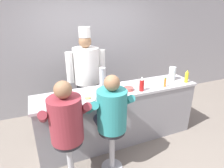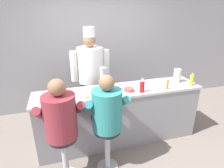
{
  "view_description": "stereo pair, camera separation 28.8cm",
  "coord_description": "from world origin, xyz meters",
  "px_view_note": "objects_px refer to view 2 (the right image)",
  "views": [
    {
      "loc": [
        -1.17,
        -2.21,
        2.15
      ],
      "look_at": [
        -0.14,
        0.26,
        1.08
      ],
      "focal_mm": 30.0,
      "sensor_mm": 36.0,
      "label": 1
    },
    {
      "loc": [
        -0.9,
        -2.31,
        2.15
      ],
      "look_at": [
        -0.14,
        0.26,
        1.08
      ],
      "focal_mm": 30.0,
      "sensor_mm": 36.0,
      "label": 2
    }
  ],
  "objects_px": {
    "coffee_mug_white": "(117,88)",
    "cup_stack_steel": "(103,78)",
    "coffee_mug_blue": "(101,90)",
    "diner_seated_teal": "(106,113)",
    "cook_in_whites_near": "(91,73)",
    "hot_sauce_bottle_orange": "(167,85)",
    "diner_seated_maroon": "(61,119)",
    "cereal_bowl": "(129,90)",
    "ketchup_bottle_red": "(142,85)",
    "mustard_bottle_yellow": "(192,79)",
    "water_pitcher_clear": "(177,76)",
    "breakfast_plate": "(86,98)"
  },
  "relations": [
    {
      "from": "coffee_mug_blue",
      "to": "diner_seated_maroon",
      "type": "xyz_separation_m",
      "value": [
        -0.63,
        -0.47,
        -0.11
      ]
    },
    {
      "from": "ketchup_bottle_red",
      "to": "breakfast_plate",
      "type": "relative_size",
      "value": 1.08
    },
    {
      "from": "cereal_bowl",
      "to": "ketchup_bottle_red",
      "type": "bearing_deg",
      "value": -28.13
    },
    {
      "from": "diner_seated_maroon",
      "to": "cook_in_whites_near",
      "type": "relative_size",
      "value": 0.77
    },
    {
      "from": "water_pitcher_clear",
      "to": "coffee_mug_blue",
      "type": "distance_m",
      "value": 1.38
    },
    {
      "from": "diner_seated_maroon",
      "to": "cereal_bowl",
      "type": "bearing_deg",
      "value": 22.34
    },
    {
      "from": "mustard_bottle_yellow",
      "to": "cook_in_whites_near",
      "type": "xyz_separation_m",
      "value": [
        -1.54,
        0.91,
        -0.03
      ]
    },
    {
      "from": "breakfast_plate",
      "to": "water_pitcher_clear",
      "type": "bearing_deg",
      "value": 7.16
    },
    {
      "from": "ketchup_bottle_red",
      "to": "coffee_mug_white",
      "type": "height_order",
      "value": "ketchup_bottle_red"
    },
    {
      "from": "hot_sauce_bottle_orange",
      "to": "diner_seated_teal",
      "type": "height_order",
      "value": "diner_seated_teal"
    },
    {
      "from": "mustard_bottle_yellow",
      "to": "coffee_mug_white",
      "type": "xyz_separation_m",
      "value": [
        -1.26,
        0.14,
        -0.06
      ]
    },
    {
      "from": "mustard_bottle_yellow",
      "to": "cereal_bowl",
      "type": "relative_size",
      "value": 1.44
    },
    {
      "from": "mustard_bottle_yellow",
      "to": "diner_seated_maroon",
      "type": "relative_size",
      "value": 0.15
    },
    {
      "from": "cook_in_whites_near",
      "to": "hot_sauce_bottle_orange",
      "type": "bearing_deg",
      "value": -41.02
    },
    {
      "from": "water_pitcher_clear",
      "to": "coffee_mug_blue",
      "type": "bearing_deg",
      "value": -176.29
    },
    {
      "from": "coffee_mug_blue",
      "to": "cup_stack_steel",
      "type": "height_order",
      "value": "cup_stack_steel"
    },
    {
      "from": "mustard_bottle_yellow",
      "to": "cup_stack_steel",
      "type": "bearing_deg",
      "value": 169.72
    },
    {
      "from": "cereal_bowl",
      "to": "diner_seated_maroon",
      "type": "distance_m",
      "value": 1.15
    },
    {
      "from": "ketchup_bottle_red",
      "to": "diner_seated_maroon",
      "type": "relative_size",
      "value": 0.17
    },
    {
      "from": "diner_seated_maroon",
      "to": "diner_seated_teal",
      "type": "relative_size",
      "value": 1.01
    },
    {
      "from": "diner_seated_teal",
      "to": "ketchup_bottle_red",
      "type": "bearing_deg",
      "value": 27.43
    },
    {
      "from": "water_pitcher_clear",
      "to": "coffee_mug_white",
      "type": "xyz_separation_m",
      "value": [
        -1.11,
        -0.07,
        -0.07
      ]
    },
    {
      "from": "diner_seated_teal",
      "to": "cereal_bowl",
      "type": "bearing_deg",
      "value": 42.3
    },
    {
      "from": "coffee_mug_white",
      "to": "diner_seated_maroon",
      "type": "height_order",
      "value": "diner_seated_maroon"
    },
    {
      "from": "ketchup_bottle_red",
      "to": "breakfast_plate",
      "type": "xyz_separation_m",
      "value": [
        -0.87,
        0.02,
        -0.1
      ]
    },
    {
      "from": "ketchup_bottle_red",
      "to": "breakfast_plate",
      "type": "height_order",
      "value": "ketchup_bottle_red"
    },
    {
      "from": "cup_stack_steel",
      "to": "cook_in_whites_near",
      "type": "height_order",
      "value": "cook_in_whites_near"
    },
    {
      "from": "coffee_mug_white",
      "to": "diner_seated_teal",
      "type": "relative_size",
      "value": 0.09
    },
    {
      "from": "coffee_mug_white",
      "to": "cup_stack_steel",
      "type": "xyz_separation_m",
      "value": [
        -0.2,
        0.13,
        0.13
      ]
    },
    {
      "from": "water_pitcher_clear",
      "to": "diner_seated_maroon",
      "type": "xyz_separation_m",
      "value": [
        -2.01,
        -0.56,
        -0.18
      ]
    },
    {
      "from": "mustard_bottle_yellow",
      "to": "diner_seated_teal",
      "type": "distance_m",
      "value": 1.62
    },
    {
      "from": "breakfast_plate",
      "to": "cup_stack_steel",
      "type": "bearing_deg",
      "value": 39.68
    },
    {
      "from": "coffee_mug_white",
      "to": "breakfast_plate",
      "type": "bearing_deg",
      "value": -165.03
    },
    {
      "from": "cereal_bowl",
      "to": "cup_stack_steel",
      "type": "xyz_separation_m",
      "value": [
        -0.37,
        0.19,
        0.16
      ]
    },
    {
      "from": "coffee_mug_white",
      "to": "cereal_bowl",
      "type": "bearing_deg",
      "value": -19.58
    },
    {
      "from": "hot_sauce_bottle_orange",
      "to": "cereal_bowl",
      "type": "bearing_deg",
      "value": 171.18
    },
    {
      "from": "mustard_bottle_yellow",
      "to": "coffee_mug_white",
      "type": "distance_m",
      "value": 1.27
    },
    {
      "from": "hot_sauce_bottle_orange",
      "to": "ketchup_bottle_red",
      "type": "bearing_deg",
      "value": 179.84
    },
    {
      "from": "cereal_bowl",
      "to": "coffee_mug_white",
      "type": "height_order",
      "value": "coffee_mug_white"
    },
    {
      "from": "diner_seated_maroon",
      "to": "diner_seated_teal",
      "type": "bearing_deg",
      "value": -0.06
    },
    {
      "from": "ketchup_bottle_red",
      "to": "coffee_mug_blue",
      "type": "bearing_deg",
      "value": 167.77
    },
    {
      "from": "ketchup_bottle_red",
      "to": "diner_seated_maroon",
      "type": "distance_m",
      "value": 1.3
    },
    {
      "from": "mustard_bottle_yellow",
      "to": "hot_sauce_bottle_orange",
      "type": "xyz_separation_m",
      "value": [
        -0.47,
        -0.02,
        -0.03
      ]
    },
    {
      "from": "mustard_bottle_yellow",
      "to": "cup_stack_steel",
      "type": "xyz_separation_m",
      "value": [
        -1.46,
        0.26,
        0.08
      ]
    },
    {
      "from": "mustard_bottle_yellow",
      "to": "hot_sauce_bottle_orange",
      "type": "distance_m",
      "value": 0.47
    },
    {
      "from": "ketchup_bottle_red",
      "to": "coffee_mug_blue",
      "type": "relative_size",
      "value": 1.87
    },
    {
      "from": "ketchup_bottle_red",
      "to": "coffee_mug_white",
      "type": "xyz_separation_m",
      "value": [
        -0.35,
        0.16,
        -0.06
      ]
    },
    {
      "from": "water_pitcher_clear",
      "to": "cereal_bowl",
      "type": "height_order",
      "value": "water_pitcher_clear"
    },
    {
      "from": "coffee_mug_blue",
      "to": "diner_seated_teal",
      "type": "height_order",
      "value": "diner_seated_teal"
    },
    {
      "from": "coffee_mug_blue",
      "to": "diner_seated_teal",
      "type": "bearing_deg",
      "value": -95.54
    }
  ]
}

